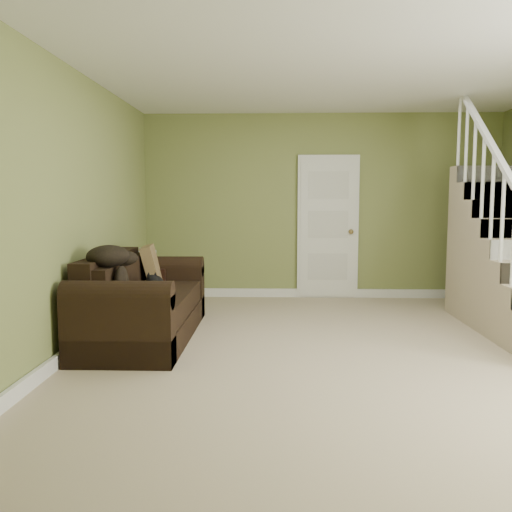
# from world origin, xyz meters

# --- Properties ---
(floor) EXTENTS (5.00, 5.50, 0.01)m
(floor) POSITION_xyz_m (0.00, 0.00, 0.00)
(floor) COLOR tan
(floor) RESTS_ON ground
(ceiling) EXTENTS (5.00, 5.50, 0.01)m
(ceiling) POSITION_xyz_m (0.00, 0.00, 2.60)
(ceiling) COLOR white
(ceiling) RESTS_ON wall_back
(wall_back) EXTENTS (5.00, 0.04, 2.60)m
(wall_back) POSITION_xyz_m (0.00, 2.75, 1.30)
(wall_back) COLOR olive
(wall_back) RESTS_ON floor
(wall_front) EXTENTS (5.00, 0.04, 2.60)m
(wall_front) POSITION_xyz_m (0.00, -2.75, 1.30)
(wall_front) COLOR olive
(wall_front) RESTS_ON floor
(wall_left) EXTENTS (0.04, 5.50, 2.60)m
(wall_left) POSITION_xyz_m (-2.50, 0.00, 1.30)
(wall_left) COLOR olive
(wall_left) RESTS_ON floor
(baseboard_back) EXTENTS (5.00, 0.04, 0.12)m
(baseboard_back) POSITION_xyz_m (0.00, 2.72, 0.06)
(baseboard_back) COLOR white
(baseboard_back) RESTS_ON floor
(baseboard_left) EXTENTS (0.04, 5.50, 0.12)m
(baseboard_left) POSITION_xyz_m (-2.47, 0.00, 0.06)
(baseboard_left) COLOR white
(baseboard_left) RESTS_ON floor
(door) EXTENTS (0.86, 0.12, 2.02)m
(door) POSITION_xyz_m (0.10, 2.71, 1.01)
(door) COLOR white
(door) RESTS_ON floor
(sofa) EXTENTS (0.93, 2.16, 0.85)m
(sofa) POSITION_xyz_m (-2.02, 0.39, 0.33)
(sofa) COLOR black
(sofa) RESTS_ON floor
(side_table) EXTENTS (0.50, 0.50, 0.83)m
(side_table) POSITION_xyz_m (-2.17, 1.43, 0.31)
(side_table) COLOR black
(side_table) RESTS_ON floor
(cat) EXTENTS (0.25, 0.49, 0.24)m
(cat) POSITION_xyz_m (-1.87, 0.38, 0.55)
(cat) COLOR black
(cat) RESTS_ON sofa
(banana) EXTENTS (0.07, 0.18, 0.05)m
(banana) POSITION_xyz_m (-1.84, 0.07, 0.49)
(banana) COLOR gold
(banana) RESTS_ON sofa
(throw_pillow) EXTENTS (0.29, 0.51, 0.49)m
(throw_pillow) POSITION_xyz_m (-2.04, 1.02, 0.65)
(throw_pillow) COLOR #523620
(throw_pillow) RESTS_ON sofa
(throw_blanket) EXTENTS (0.38, 0.50, 0.20)m
(throw_blanket) POSITION_xyz_m (-2.20, -0.06, 0.88)
(throw_blanket) COLOR black
(throw_blanket) RESTS_ON sofa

